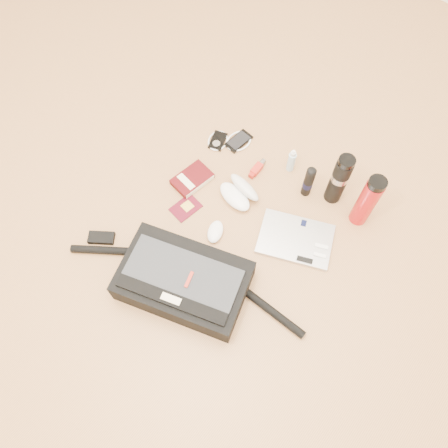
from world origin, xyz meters
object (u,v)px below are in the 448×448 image
at_px(laptop, 296,239).
at_px(book, 192,179).
at_px(thermos_black, 339,179).
at_px(thermos_red, 367,201).
at_px(messenger_bag, 183,281).

relative_size(laptop, book, 1.92).
xyz_separation_m(laptop, thermos_black, (0.00, 0.28, 0.13)).
relative_size(book, thermos_red, 0.64).
xyz_separation_m(messenger_bag, thermos_black, (0.23, 0.72, 0.08)).
distance_m(messenger_bag, thermos_red, 0.80).
relative_size(messenger_bag, book, 5.11).
xyz_separation_m(laptop, thermos_red, (0.14, 0.26, 0.13)).
xyz_separation_m(book, thermos_black, (0.53, 0.33, 0.12)).
bearing_deg(thermos_black, book, -148.24).
bearing_deg(messenger_bag, laptop, 44.63).
bearing_deg(laptop, book, 162.35).
bearing_deg(thermos_red, book, -155.40).
height_order(laptop, thermos_red, thermos_red).
relative_size(book, thermos_black, 0.67).
height_order(messenger_bag, book, messenger_bag).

